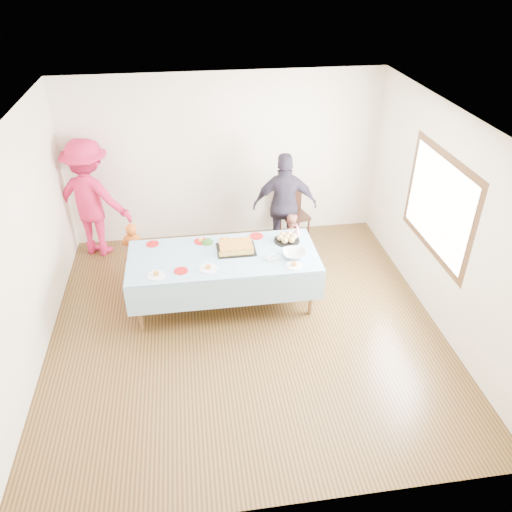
{
  "coord_description": "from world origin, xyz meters",
  "views": [
    {
      "loc": [
        -0.59,
        -5.01,
        4.31
      ],
      "look_at": [
        0.18,
        0.3,
        0.89
      ],
      "focal_mm": 35.0,
      "sensor_mm": 36.0,
      "label": 1
    }
  ],
  "objects": [
    {
      "name": "ground",
      "position": [
        0.0,
        0.0,
        0.0
      ],
      "size": [
        5.0,
        5.0,
        0.0
      ],
      "primitive_type": "plane",
      "color": "#402812",
      "rests_on": "ground"
    },
    {
      "name": "room_walls",
      "position": [
        0.05,
        0.0,
        1.77
      ],
      "size": [
        5.04,
        5.04,
        2.72
      ],
      "color": "beige",
      "rests_on": "ground"
    },
    {
      "name": "party_table",
      "position": [
        -0.22,
        0.55,
        0.72
      ],
      "size": [
        2.5,
        1.1,
        0.78
      ],
      "color": "brown",
      "rests_on": "ground"
    },
    {
      "name": "birthday_cake",
      "position": [
        -0.04,
        0.65,
        0.82
      ],
      "size": [
        0.52,
        0.4,
        0.09
      ],
      "color": "black",
      "rests_on": "party_table"
    },
    {
      "name": "rolls_tray",
      "position": [
        0.68,
        0.78,
        0.82
      ],
      "size": [
        0.35,
        0.35,
        0.11
      ],
      "color": "black",
      "rests_on": "party_table"
    },
    {
      "name": "punch_bowl",
      "position": [
        0.7,
        0.38,
        0.82
      ],
      "size": [
        0.31,
        0.31,
        0.08
      ],
      "primitive_type": "imported",
      "color": "silver",
      "rests_on": "party_table"
    },
    {
      "name": "party_hat",
      "position": [
        0.87,
        0.97,
        0.86
      ],
      "size": [
        0.09,
        0.09,
        0.16
      ],
      "primitive_type": "cone",
      "color": "white",
      "rests_on": "party_table"
    },
    {
      "name": "fork_pile",
      "position": [
        0.4,
        0.34,
        0.81
      ],
      "size": [
        0.24,
        0.18,
        0.07
      ],
      "primitive_type": null,
      "color": "white",
      "rests_on": "party_table"
    },
    {
      "name": "plate_red_far_a",
      "position": [
        -1.15,
        0.96,
        0.79
      ],
      "size": [
        0.18,
        0.18,
        0.01
      ],
      "primitive_type": "cylinder",
      "color": "#BB0E10",
      "rests_on": "party_table"
    },
    {
      "name": "plate_red_far_b",
      "position": [
        -0.49,
        0.94,
        0.79
      ],
      "size": [
        0.19,
        0.19,
        0.01
      ],
      "primitive_type": "cylinder",
      "color": "#BB0E10",
      "rests_on": "party_table"
    },
    {
      "name": "plate_red_far_c",
      "position": [
        -0.16,
        0.9,
        0.79
      ],
      "size": [
        0.17,
        0.17,
        0.01
      ],
      "primitive_type": "cylinder",
      "color": "#BB0E10",
      "rests_on": "party_table"
    },
    {
      "name": "plate_red_far_d",
      "position": [
        0.28,
        0.97,
        0.79
      ],
      "size": [
        0.2,
        0.2,
        0.01
      ],
      "primitive_type": "cylinder",
      "color": "#BB0E10",
      "rests_on": "party_table"
    },
    {
      "name": "plate_red_near",
      "position": [
        -0.78,
        0.25,
        0.79
      ],
      "size": [
        0.18,
        0.18,
        0.01
      ],
      "primitive_type": "cylinder",
      "color": "#BB0E10",
      "rests_on": "party_table"
    },
    {
      "name": "plate_white_left",
      "position": [
        -1.08,
        0.19,
        0.79
      ],
      "size": [
        0.23,
        0.23,
        0.01
      ],
      "primitive_type": "cylinder",
      "color": "white",
      "rests_on": "party_table"
    },
    {
      "name": "plate_white_mid",
      "position": [
        -0.44,
        0.25,
        0.79
      ],
      "size": [
        0.23,
        0.23,
        0.01
      ],
      "primitive_type": "cylinder",
      "color": "white",
      "rests_on": "party_table"
    },
    {
      "name": "plate_white_right",
      "position": [
        0.65,
        0.16,
        0.79
      ],
      "size": [
        0.21,
        0.21,
        0.01
      ],
      "primitive_type": "cylinder",
      "color": "white",
      "rests_on": "party_table"
    },
    {
      "name": "dining_chair",
      "position": [
        1.08,
        2.21,
        0.52
      ],
      "size": [
        0.5,
        0.5,
        0.94
      ],
      "rotation": [
        0.0,
        0.0,
        0.27
      ],
      "color": "black",
      "rests_on": "ground"
    },
    {
      "name": "toddler_left",
      "position": [
        -1.46,
        1.32,
        0.46
      ],
      "size": [
        0.38,
        0.29,
        0.93
      ],
      "primitive_type": "imported",
      "rotation": [
        0.0,
        0.0,
        2.93
      ],
      "color": "#C25218",
      "rests_on": "ground"
    },
    {
      "name": "toddler_mid",
      "position": [
        -0.41,
        0.9,
        0.41
      ],
      "size": [
        0.46,
        0.37,
        0.82
      ],
      "primitive_type": "imported",
      "rotation": [
        0.0,
        0.0,
        2.83
      ],
      "color": "#2D6521",
      "rests_on": "ground"
    },
    {
      "name": "toddler_right",
      "position": [
        0.88,
        1.47,
        0.41
      ],
      "size": [
        0.43,
        0.35,
        0.82
      ],
      "primitive_type": "imported",
      "rotation": [
        0.0,
        0.0,
        3.05
      ],
      "color": "#CD755F",
      "rests_on": "ground"
    },
    {
      "name": "adult_left",
      "position": [
        -2.1,
        2.2,
        0.94
      ],
      "size": [
        1.39,
        1.11,
        1.88
      ],
      "primitive_type": "imported",
      "rotation": [
        0.0,
        0.0,
        2.74
      ],
      "color": "#C21843",
      "rests_on": "ground"
    },
    {
      "name": "adult_right",
      "position": [
        0.84,
        1.74,
        0.84
      ],
      "size": [
        1.02,
        0.52,
        1.68
      ],
      "primitive_type": "imported",
      "rotation": [
        0.0,
        0.0,
        3.03
      ],
      "color": "#302A3B",
      "rests_on": "ground"
    }
  ]
}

